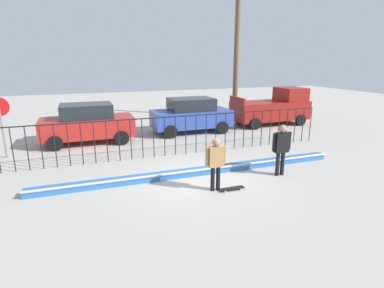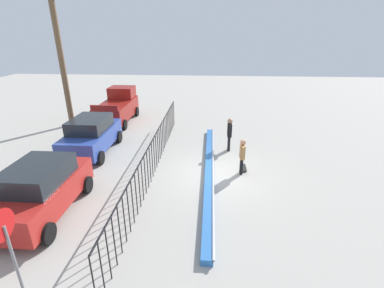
# 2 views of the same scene
# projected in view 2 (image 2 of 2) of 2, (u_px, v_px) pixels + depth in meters

# --- Properties ---
(ground_plane) EXTENTS (60.00, 60.00, 0.00)m
(ground_plane) POSITION_uv_depth(u_px,v_px,m) (218.00, 174.00, 12.82)
(ground_plane) COLOR #ADA89E
(bowl_coping_ledge) EXTENTS (11.00, 0.40, 0.27)m
(bowl_coping_ledge) POSITION_uv_depth(u_px,v_px,m) (209.00, 171.00, 12.79)
(bowl_coping_ledge) COLOR #2D6BB7
(bowl_coping_ledge) RESTS_ON ground
(perimeter_fence) EXTENTS (14.04, 0.04, 1.67)m
(perimeter_fence) POSITION_uv_depth(u_px,v_px,m) (154.00, 151.00, 12.60)
(perimeter_fence) COLOR black
(perimeter_fence) RESTS_ON ground
(skateboarder) EXTENTS (0.68, 0.25, 1.68)m
(skateboarder) POSITION_uv_depth(u_px,v_px,m) (242.00, 153.00, 12.44)
(skateboarder) COLOR black
(skateboarder) RESTS_ON ground
(skateboard) EXTENTS (0.80, 0.20, 0.07)m
(skateboard) POSITION_uv_depth(u_px,v_px,m) (244.00, 168.00, 13.24)
(skateboard) COLOR black
(skateboard) RESTS_ON ground
(camera_operator) EXTENTS (0.73, 0.27, 1.81)m
(camera_operator) POSITION_uv_depth(u_px,v_px,m) (229.00, 132.00, 14.90)
(camera_operator) COLOR black
(camera_operator) RESTS_ON ground
(parked_car_red) EXTENTS (4.30, 2.12, 1.90)m
(parked_car_red) POSITION_uv_depth(u_px,v_px,m) (41.00, 189.00, 9.70)
(parked_car_red) COLOR #B2231E
(parked_car_red) RESTS_ON ground
(parked_car_blue) EXTENTS (4.30, 2.12, 1.90)m
(parked_car_blue) POSITION_uv_depth(u_px,v_px,m) (91.00, 135.00, 14.77)
(parked_car_blue) COLOR #2D479E
(parked_car_blue) RESTS_ON ground
(pickup_truck) EXTENTS (4.70, 2.12, 2.24)m
(pickup_truck) POSITION_uv_depth(u_px,v_px,m) (118.00, 107.00, 19.88)
(pickup_truck) COLOR maroon
(pickup_truck) RESTS_ON ground
(stop_sign) EXTENTS (0.76, 0.07, 2.50)m
(stop_sign) POSITION_uv_depth(u_px,v_px,m) (9.00, 244.00, 6.32)
(stop_sign) COLOR slate
(stop_sign) RESTS_ON ground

